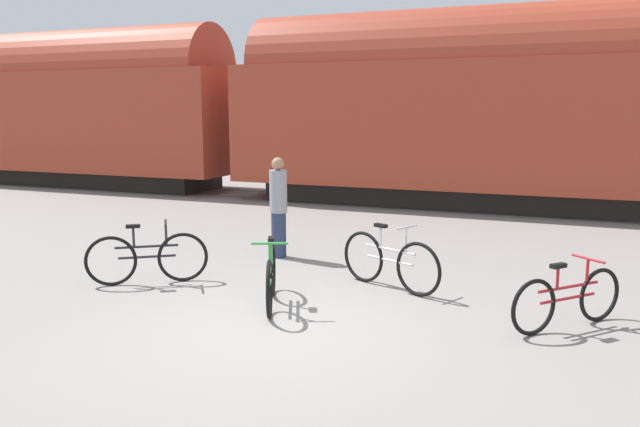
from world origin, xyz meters
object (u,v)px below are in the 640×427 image
Objects in this scene: bicycle_silver at (390,261)px; bicycle_black at (147,258)px; person_in_grey at (278,207)px; bicycle_maroon at (568,299)px; bicycle_green at (271,277)px; freight_train at (448,104)px.

bicycle_black is at bearing -162.34° from bicycle_silver.
bicycle_maroon is at bearing 77.22° from person_in_grey.
bicycle_black is 0.89× the size of bicycle_silver.
bicycle_black is at bearing 172.96° from bicycle_green.
freight_train is 8.61m from bicycle_silver.
person_in_grey reaches higher than bicycle_black.
bicycle_maroon is at bearing 2.67° from bicycle_black.
bicycle_black is at bearing -177.33° from bicycle_maroon.
freight_train is 20.91× the size of person_in_grey.
person_in_grey reaches higher than bicycle_silver.
person_in_grey is at bearing 64.70° from bicycle_black.
bicycle_maroon is at bearing -18.75° from bicycle_silver.
freight_train is 23.21× the size of bicycle_green.
bicycle_black reaches higher than bicycle_green.
freight_train reaches higher than bicycle_green.
bicycle_green is at bearing -171.54° from bicycle_maroon.
bicycle_black is at bearing -15.26° from person_in_grey.
bicycle_green is 1.17× the size of bicycle_maroon.
bicycle_silver is at bearing 73.28° from person_in_grey.
bicycle_silver is 2.64m from person_in_grey.
bicycle_maroon is 0.77× the size of person_in_grey.
person_in_grey is at bearing 153.24° from bicycle_silver.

